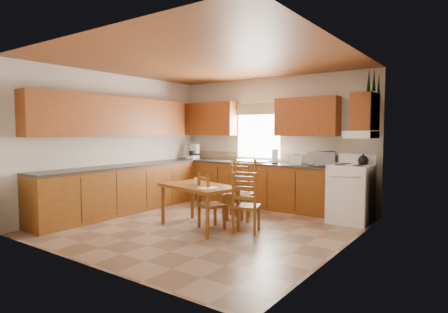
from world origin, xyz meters
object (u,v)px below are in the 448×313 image
Objects in this scene: dining_table at (199,206)px; chair_far_right at (236,191)px; chair_far_left at (241,190)px; microwave at (321,159)px; stove at (351,194)px; chair_near_left at (212,201)px; chair_near_right at (246,202)px.

chair_far_right reaches higher than dining_table.
microwave is at bearing 40.52° from chair_far_left.
dining_table is (-1.92, -1.79, -0.14)m from stove.
chair_near_left is 0.94× the size of chair_near_right.
chair_far_right is at bearing -66.50° from chair_near_right.
chair_near_left is (-1.05, -2.02, -0.61)m from microwave.
chair_far_left is 0.15m from chair_far_right.
stove is 0.92× the size of chair_far_left.
microwave is at bearing -92.81° from chair_near_left.
microwave reaches higher than chair_near_left.
chair_far_left is at bearing -150.41° from microwave.
chair_near_left is (0.20, 0.07, 0.10)m from dining_table.
chair_far_right reaches higher than stove.
chair_far_left is at bearing -69.61° from chair_near_left.
microwave reaches higher than chair_far_right.
microwave is 0.49× the size of chair_near_right.
chair_far_left is (0.06, 0.79, 0.09)m from chair_near_left.
chair_far_left is at bearing -149.73° from stove.
dining_table is at bearing -135.90° from stove.
stove is at bearing 18.69° from chair_far_left.
chair_far_left reaches higher than chair_near_left.
chair_near_left is 0.80m from chair_far_left.
microwave reaches higher than chair_far_left.
microwave reaches higher than chair_near_right.
dining_table is at bearing -4.38° from chair_near_right.
chair_far_left reaches higher than chair_near_right.
chair_far_right is at bearing -155.31° from microwave.
chair_far_right is at bearing -60.00° from chair_near_left.
chair_near_right is at bearing -125.57° from microwave.
chair_near_right is 0.96× the size of chair_far_right.
chair_far_right is (-0.08, 0.84, 0.05)m from chair_near_left.
chair_near_left is at bearing -5.99° from chair_near_right.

